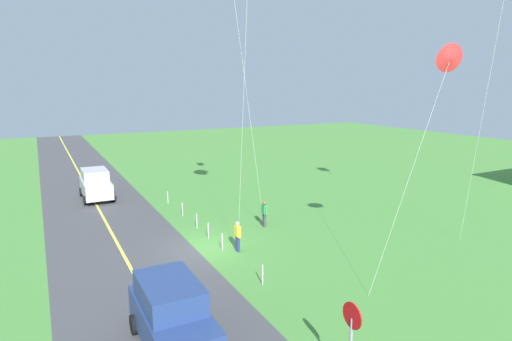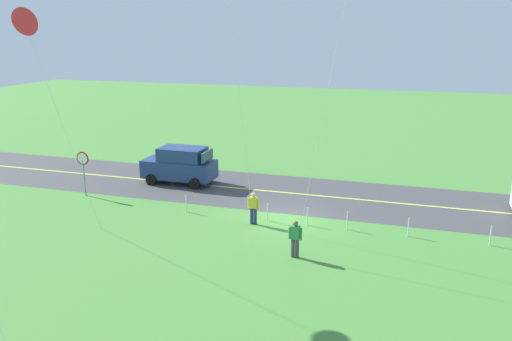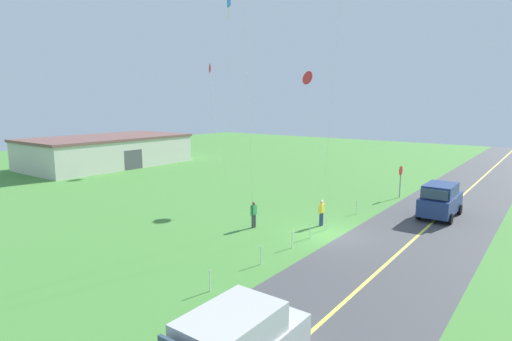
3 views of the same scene
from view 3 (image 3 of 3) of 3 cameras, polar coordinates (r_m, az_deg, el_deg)
name	(u,v)px [view 3 (image 3 of 3)]	position (r m, az deg, el deg)	size (l,w,h in m)	color
ground_plane	(332,235)	(24.17, 10.50, -8.86)	(120.00, 120.00, 0.10)	#478438
asphalt_road	(403,249)	(22.79, 19.70, -10.26)	(120.00, 7.00, 0.00)	#424244
road_centre_stripe	(403,249)	(22.79, 19.70, -10.25)	(120.00, 0.16, 0.00)	#E5E04C
car_suv_foreground	(440,200)	(29.61, 24.20, -3.74)	(4.40, 2.12, 2.24)	navy
stop_sign	(401,175)	(34.34, 19.42, -0.63)	(0.76, 0.08, 2.56)	gray
person_adult_near	(254,214)	(24.83, -0.32, -6.00)	(0.58, 0.22, 1.60)	#3F3F47
person_adult_companion	(321,212)	(25.52, 9.07, -5.70)	(0.58, 0.22, 1.60)	navy
kite_yellow_high	(211,69)	(49.75, -6.33, 13.86)	(2.77, 3.89, 12.01)	silver
kite_green_far	(229,4)	(36.71, -3.81, 22.00)	(1.45, 0.79, 16.52)	silver
kite_pink_drift	(308,79)	(33.90, 7.25, 12.55)	(1.14, 3.29, 9.96)	silver
warehouse_distant	(107,151)	(52.48, -19.95, 2.57)	(18.36, 10.20, 3.50)	beige
fence_post_0	(210,281)	(17.02, -6.43, -14.95)	(0.05, 0.05, 0.90)	silver
fence_post_1	(261,255)	(19.48, 0.65, -11.68)	(0.05, 0.05, 0.90)	silver
fence_post_2	(292,240)	(21.64, 5.02, -9.52)	(0.05, 0.05, 0.90)	silver
fence_post_3	(310,231)	(23.21, 7.52, -8.26)	(0.05, 0.05, 0.90)	silver
fence_post_4	(327,222)	(24.90, 9.78, -7.09)	(0.05, 0.05, 0.90)	silver
fence_post_5	(356,207)	(28.76, 13.77, -4.99)	(0.05, 0.05, 0.90)	silver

